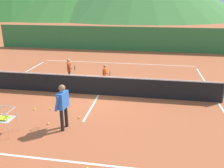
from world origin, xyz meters
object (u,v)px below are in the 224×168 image
at_px(tennis_ball_2, 51,109).
at_px(tennis_ball_5, 34,109).
at_px(tennis_net, 99,85).
at_px(tennis_ball_4, 79,118).
at_px(instructor, 63,103).
at_px(tennis_ball_6, 87,168).
at_px(student_0, 69,68).
at_px(ball_cart, 4,118).
at_px(tennis_ball_1, 48,123).
at_px(student_1, 105,73).

relative_size(tennis_ball_2, tennis_ball_5, 1.00).
height_order(tennis_net, tennis_ball_4, tennis_net).
bearing_deg(tennis_net, tennis_ball_4, -95.10).
relative_size(instructor, tennis_ball_2, 24.53).
bearing_deg(tennis_ball_2, instructor, -51.13).
xyz_separation_m(tennis_net, tennis_ball_2, (-1.64, -1.95, -0.47)).
bearing_deg(tennis_ball_5, tennis_ball_6, -45.74).
bearing_deg(student_0, tennis_ball_4, -66.45).
xyz_separation_m(tennis_net, tennis_ball_6, (0.86, -5.34, -0.47)).
relative_size(tennis_ball_5, tennis_ball_6, 1.00).
height_order(ball_cart, tennis_ball_6, ball_cart).
bearing_deg(tennis_ball_1, student_1, 73.64).
height_order(student_1, tennis_ball_2, student_1).
height_order(instructor, tennis_ball_6, instructor).
height_order(tennis_ball_4, tennis_ball_6, same).
xyz_separation_m(instructor, student_1, (0.59, 4.61, -0.27)).
bearing_deg(tennis_ball_5, student_1, 54.55).
bearing_deg(student_1, instructor, -97.32).
bearing_deg(tennis_ball_4, tennis_ball_5, 168.51).
relative_size(ball_cart, tennis_ball_1, 13.22).
xyz_separation_m(ball_cart, tennis_ball_4, (2.17, 1.49, -0.55)).
xyz_separation_m(ball_cart, tennis_ball_6, (3.25, -1.34, -0.55)).
bearing_deg(student_0, tennis_ball_2, -83.82).
relative_size(tennis_ball_1, tennis_ball_6, 1.00).
xyz_separation_m(student_1, tennis_ball_5, (-2.39, -3.36, -0.69)).
xyz_separation_m(instructor, tennis_ball_6, (1.37, -2.00, -0.97)).
distance_m(tennis_net, tennis_ball_2, 2.59).
distance_m(tennis_ball_1, tennis_ball_4, 1.19).
xyz_separation_m(ball_cart, tennis_ball_1, (1.17, 0.84, -0.55)).
relative_size(ball_cart, tennis_ball_2, 13.22).
bearing_deg(tennis_ball_4, ball_cart, -145.53).
distance_m(ball_cart, tennis_ball_1, 1.54).
relative_size(student_1, tennis_ball_4, 17.73).
xyz_separation_m(tennis_ball_4, tennis_ball_6, (1.08, -2.83, 0.00)).
height_order(instructor, student_1, instructor).
distance_m(instructor, student_0, 5.21).
bearing_deg(tennis_ball_6, tennis_ball_4, 110.90).
bearing_deg(tennis_ball_5, tennis_ball_1, -44.60).
distance_m(student_0, tennis_ball_5, 3.81).
height_order(instructor, tennis_ball_5, instructor).
distance_m(student_0, student_1, 2.14).
xyz_separation_m(tennis_ball_5, tennis_ball_6, (3.17, -3.25, 0.00)).
bearing_deg(student_0, tennis_ball_6, -67.51).
bearing_deg(tennis_net, student_0, 141.18).
bearing_deg(student_0, tennis_ball_5, -94.35).
distance_m(tennis_net, student_0, 2.63).
distance_m(student_1, tennis_ball_4, 3.86).
xyz_separation_m(instructor, tennis_ball_5, (-1.80, 1.26, -0.97)).
distance_m(tennis_ball_1, tennis_ball_2, 1.29).
xyz_separation_m(student_1, tennis_ball_4, (-0.30, -3.78, -0.69)).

